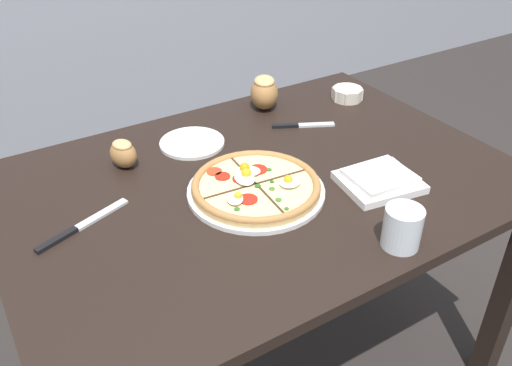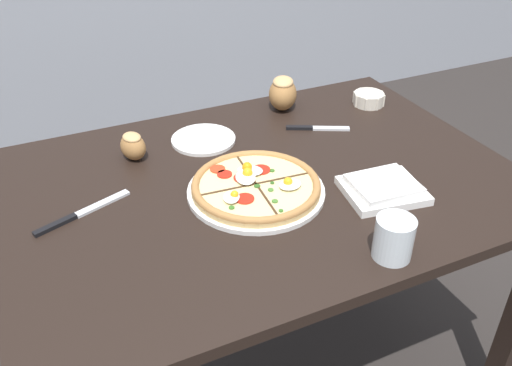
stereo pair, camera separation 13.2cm
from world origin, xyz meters
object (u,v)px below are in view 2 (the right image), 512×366
Objects in this scene: water_glass at (393,240)px; napkin_folded at (383,188)px; bread_piece_near at (133,146)px; dining_table at (263,209)px; bread_piece_mid at (283,93)px; pizza at (256,187)px; knife_spare at (82,213)px; side_saucer at (203,140)px; knife_main at (317,128)px; ramekin_bowl at (369,99)px.

napkin_folded is at bearing 58.40° from water_glass.
water_glass is at bearing -58.11° from bread_piece_near.
bread_piece_mid is at bearing 56.01° from dining_table.
bread_piece_near is 0.52m from bread_piece_mid.
bread_piece_near is (-0.23, 0.29, 0.02)m from pizza.
side_saucer is (0.38, 0.22, 0.00)m from knife_spare.
side_saucer is (-0.31, 0.44, -0.01)m from napkin_folded.
bread_piece_near is 0.27m from knife_spare.
bread_piece_mid is 0.33m from side_saucer.
knife_main and side_saucer have the same top height.
knife_main is at bearing -81.09° from bread_piece_mid.
ramekin_bowl is 0.29m from bread_piece_mid.
water_glass reaches higher than bread_piece_near.
side_saucer is at bearing 106.14° from water_glass.
bread_piece_mid is at bearing 12.24° from bread_piece_near.
bread_piece_near is at bearing -160.28° from knife_main.
ramekin_bowl reaches higher than napkin_folded.
pizza is 0.37m from water_glass.
ramekin_bowl is at bearing -19.00° from bread_piece_mid.
water_glass reaches higher than knife_spare.
bread_piece_near is 0.21m from side_saucer.
bread_piece_near is at bearing 138.56° from dining_table.
ramekin_bowl is at bearing 29.63° from pizza.
pizza is 1.62× the size of napkin_folded.
side_saucer is (-0.19, 0.64, -0.04)m from water_glass.
bread_piece_near is at bearing 121.89° from water_glass.
pizza is (-0.04, -0.05, 0.11)m from dining_table.
water_glass is at bearing -64.32° from pizza.
bread_piece_mid is 0.18m from knife_main.
water_glass reaches higher than napkin_folded.
ramekin_bowl reaches higher than knife_spare.
bread_piece_mid is at bearing 90.01° from napkin_folded.
knife_main is at bearing 36.83° from pizza.
ramekin_bowl is 0.72× the size of bread_piece_mid.
napkin_folded is 0.54m from side_saucer.
ramekin_bowl is at bearing 0.66° from side_saucer.
pizza is 0.63m from ramekin_bowl.
ramekin_bowl is (0.51, 0.26, 0.12)m from dining_table.
side_saucer is (-0.33, 0.07, 0.00)m from knife_main.
knife_spare is at bearing 175.08° from dining_table.
knife_spare is at bearing 161.83° from napkin_folded.
napkin_folded is at bearing -39.95° from bread_piece_near.
bread_piece_mid is (0.51, 0.11, 0.02)m from bread_piece_near.
pizza reaches higher than dining_table.
bread_piece_mid is (0.28, 0.41, 0.04)m from pizza.
water_glass is at bearing -121.12° from ramekin_bowl.
knife_main is at bearing 34.07° from dining_table.
pizza is at bearing 115.68° from water_glass.
bread_piece_near is at bearing -178.62° from ramekin_bowl.
bread_piece_near is 0.74m from water_glass.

